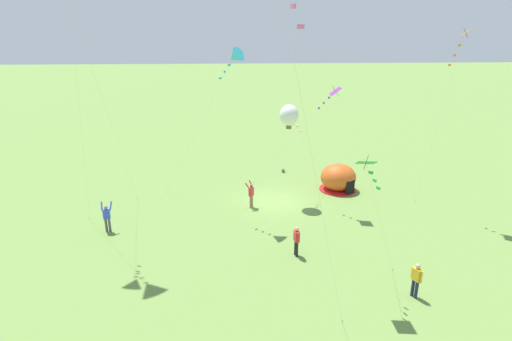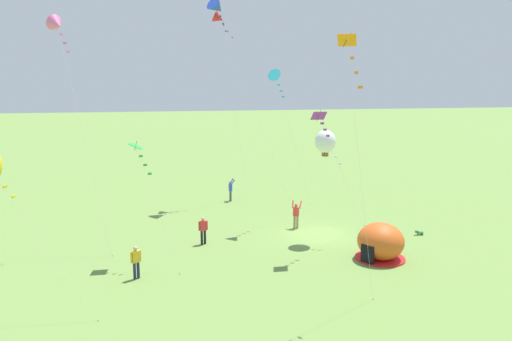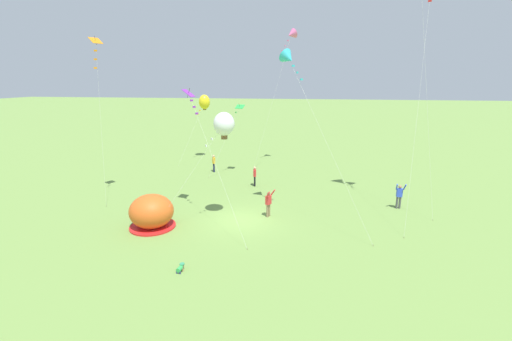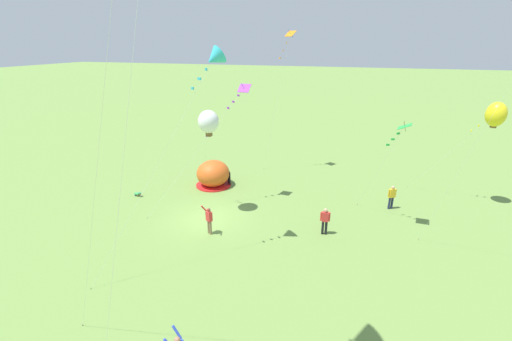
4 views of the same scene
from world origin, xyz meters
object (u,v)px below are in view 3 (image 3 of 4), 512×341
kite_orange (96,49)px  kite_white (224,124)px  person_center_field (255,175)px  kite_cyan (289,58)px  person_near_tent (399,195)px  popup_tent (152,212)px  person_with_toddler (269,203)px  kite_purple (191,99)px  toddler_crawling (180,268)px  person_far_back (214,162)px  kite_yellow (204,102)px  kite_green (238,110)px  kite_pink (291,35)px

kite_orange → kite_white: (9.75, -2.72, -4.70)m
person_center_field → kite_cyan: (3.06, -5.41, 9.21)m
person_near_tent → popup_tent: bearing=-159.7°
person_center_field → person_with_toddler: 6.92m
person_with_toddler → kite_purple: (-5.13, 0.21, 6.70)m
popup_tent → toddler_crawling: bearing=-51.7°
person_far_back → kite_yellow: (-2.59, 5.78, 5.51)m
kite_yellow → person_with_toddler: bearing=-60.1°
person_near_tent → kite_green: (-13.18, 7.27, 5.16)m
kite_pink → kite_orange: (-12.65, -12.93, -2.22)m
kite_yellow → kite_purple: size_ratio=0.87×
person_center_field → kite_yellow: (-7.37, 9.75, 5.51)m
popup_tent → kite_orange: bearing=140.4°
person_with_toddler → kite_cyan: bearing=49.9°
toddler_crawling → kite_white: 8.87m
person_with_toddler → kite_cyan: kite_cyan is taller
kite_green → kite_cyan: 11.24m
kite_cyan → kite_purple: (-6.15, -1.00, -2.47)m
kite_yellow → person_near_tent: bearing=-36.1°
toddler_crawling → person_with_toddler: (3.28, 7.42, 0.82)m
kite_cyan → kite_yellow: bearing=124.5°
popup_tent → person_with_toddler: bearing=22.3°
popup_tent → person_center_field: popup_tent is taller
person_with_toddler → kite_purple: bearing=177.6°
person_near_tent → kite_green: 15.91m
person_center_field → kite_orange: (-10.36, -4.89, 9.99)m
person_far_back → person_near_tent: size_ratio=0.91×
toddler_crawling → person_near_tent: 16.06m
popup_tent → toddler_crawling: popup_tent is taller
kite_pink → popup_tent: bearing=-112.2°
kite_orange → kite_green: bearing=46.4°
kite_yellow → kite_purple: bearing=-75.1°
popup_tent → kite_yellow: bearing=97.5°
kite_pink → kite_cyan: bearing=-86.7°
kite_white → kite_yellow: bearing=111.3°
person_center_field → kite_green: bearing=121.1°
kite_green → kite_yellow: bearing=130.3°
kite_cyan → kite_yellow: (-10.43, 15.16, -3.70)m
person_center_field → kite_pink: size_ratio=0.12×
kite_white → person_near_tent: bearing=19.1°
kite_green → kite_cyan: bearing=-59.8°
popup_tent → person_near_tent: size_ratio=1.49×
person_center_field → kite_yellow: 13.41m
person_with_toddler → person_far_back: bearing=122.8°
person_far_back → person_center_field: (4.79, -3.97, 0.00)m
kite_cyan → kite_purple: 6.70m
kite_cyan → kite_purple: kite_cyan is taller
toddler_crawling → kite_green: 18.70m
kite_white → kite_green: bearing=98.1°
person_far_back → kite_orange: bearing=-122.2°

